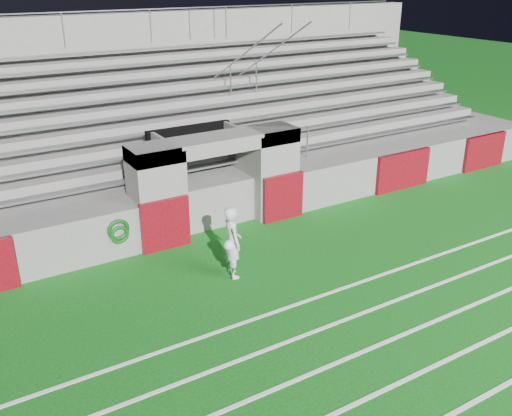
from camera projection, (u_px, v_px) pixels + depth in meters
ground at (289, 279)px, 13.27m from camera, size 90.00×90.00×0.00m
field_markings at (462, 408)px, 9.34m from camera, size 28.00×8.09×0.01m
stadium_structure at (154, 137)px, 18.96m from camera, size 26.00×8.48×5.42m
goalkeeper_with_ball at (232, 242)px, 13.09m from camera, size 0.52×0.69×1.73m
hose_coil at (119, 232)px, 13.82m from camera, size 0.56×0.15×0.63m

